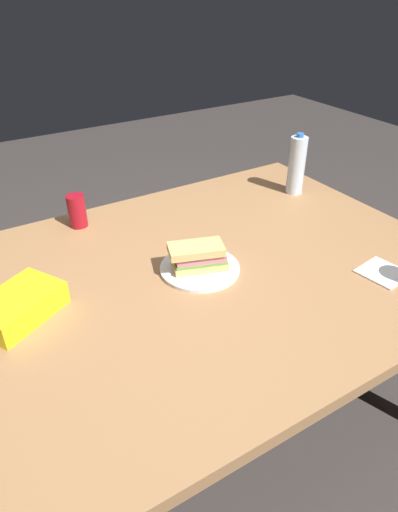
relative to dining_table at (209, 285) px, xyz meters
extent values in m
plane|color=#383330|center=(0.00, 0.00, -0.65)|extent=(8.00, 8.00, 0.00)
cube|color=#9E7047|center=(0.00, 0.00, 0.06)|extent=(1.57, 1.20, 0.04)
cylinder|color=brown|center=(-0.71, -0.52, -0.31)|extent=(0.07, 0.07, 0.69)
cylinder|color=white|center=(0.04, 0.00, 0.08)|extent=(0.25, 0.25, 0.01)
cube|color=#DBB26B|center=(0.04, 0.00, 0.10)|extent=(0.19, 0.14, 0.02)
cube|color=#599E3F|center=(0.04, 0.00, 0.12)|extent=(0.18, 0.13, 0.01)
cube|color=#C6727A|center=(0.04, 0.00, 0.13)|extent=(0.17, 0.13, 0.02)
cube|color=yellow|center=(0.04, 0.00, 0.14)|extent=(0.17, 0.12, 0.01)
cube|color=#DBB26B|center=(0.05, 0.00, 0.16)|extent=(0.19, 0.14, 0.02)
cylinder|color=maroon|center=(0.27, -0.48, 0.14)|extent=(0.07, 0.07, 0.12)
cube|color=yellow|center=(0.57, -0.07, 0.11)|extent=(0.27, 0.24, 0.07)
cylinder|color=silver|center=(-0.62, -0.29, 0.19)|extent=(0.07, 0.07, 0.24)
cylinder|color=blue|center=(-0.62, -0.29, 0.32)|extent=(0.03, 0.03, 0.02)
cube|color=white|center=(-0.44, 0.32, 0.08)|extent=(0.15, 0.15, 0.01)
camera|label=1|loc=(0.66, 1.02, 0.89)|focal=31.87mm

